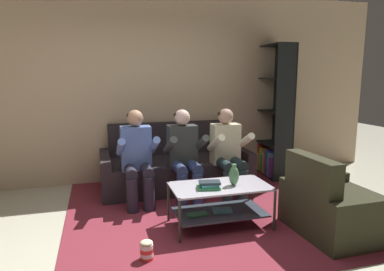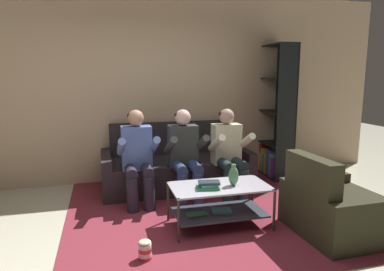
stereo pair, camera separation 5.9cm
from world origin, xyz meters
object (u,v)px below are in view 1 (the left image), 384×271
person_seated_middle (184,152)px  popcorn_tub (147,250)px  armchair (335,208)px  coffee_table (220,199)px  bookshelf (273,129)px  person_seated_right (228,149)px  book_stack (209,185)px  person_seated_left (137,154)px  couch (175,167)px  vase (234,175)px

person_seated_middle → popcorn_tub: 1.67m
person_seated_middle → armchair: size_ratio=1.24×
coffee_table → bookshelf: bookshelf is taller
person_seated_right → book_stack: 1.15m
book_stack → person_seated_left: bearing=122.7°
couch → armchair: bearing=-57.4°
person_seated_middle → coffee_table: person_seated_middle is taller
book_stack → popcorn_tub: size_ratio=1.35×
book_stack → person_seated_middle: bearing=90.9°
bookshelf → armchair: size_ratio=2.20×
coffee_table → vase: bearing=-11.9°
person_seated_middle → coffee_table: 0.99m
person_seated_right → popcorn_tub: size_ratio=6.26×
person_seated_middle → person_seated_right: 0.61m
coffee_table → popcorn_tub: 1.02m
person_seated_left → bookshelf: 2.47m
person_seated_middle → vase: bearing=-72.1°
couch → bookshelf: size_ratio=1.01×
person_seated_middle → person_seated_right: size_ratio=1.00×
person_seated_right → armchair: (0.65, -1.39, -0.38)m
person_seated_left → person_seated_right: size_ratio=1.01×
person_seated_middle → bookshelf: (1.72, 0.80, 0.11)m
person_seated_left → armchair: 2.37m
person_seated_middle → armchair: (1.26, -1.39, -0.38)m
person_seated_left → armchair: bearing=-36.6°
couch → person_seated_left: 0.92m
couch → person_seated_right: size_ratio=1.79×
person_seated_right → popcorn_tub: 2.00m
couch → person_seated_left: bearing=-136.4°
popcorn_tub → book_stack: bearing=30.5°
vase → bookshelf: bearing=50.8°
person_seated_left → coffee_table: bearing=-49.9°
bookshelf → armchair: (-0.46, -2.19, -0.49)m
vase → bookshelf: 2.25m
couch → armchair: size_ratio=2.22×
book_stack → armchair: armchair is taller
person_seated_left → popcorn_tub: 1.51m
vase → book_stack: bearing=-173.7°
bookshelf → person_seated_right: bearing=-144.3°
person_seated_right → bookshelf: bearing=35.7°
person_seated_middle → popcorn_tub: person_seated_middle is taller
couch → bookshelf: (1.72, 0.21, 0.47)m
popcorn_tub → bookshelf: bearing=42.1°
coffee_table → bookshelf: bearing=47.5°
couch → person_seated_left: (-0.61, -0.58, 0.36)m
vase → person_seated_right: bearing=71.9°
person_seated_right → popcorn_tub: person_seated_right is taller
person_seated_left → bookshelf: bearing=18.8°
person_seated_right → bookshelf: (1.11, 0.80, 0.11)m
person_seated_left → popcorn_tub: person_seated_left is taller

